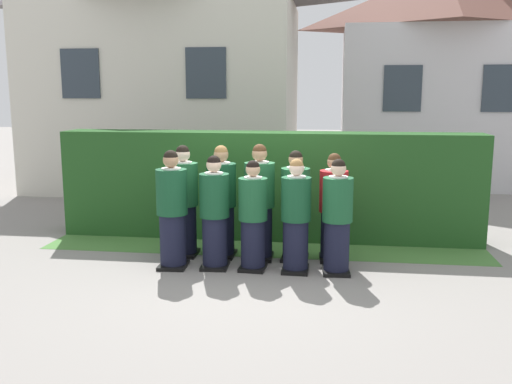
{
  "coord_description": "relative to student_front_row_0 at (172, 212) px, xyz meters",
  "views": [
    {
      "loc": [
        1.06,
        -7.52,
        2.45
      ],
      "look_at": [
        0.0,
        0.28,
        1.05
      ],
      "focal_mm": 39.6,
      "sensor_mm": 36.0,
      "label": 1
    }
  ],
  "objects": [
    {
      "name": "student_front_row_2",
      "position": [
        1.13,
        0.06,
        -0.06
      ],
      "size": [
        0.4,
        0.46,
        1.54
      ],
      "color": "black",
      "rests_on": "ground"
    },
    {
      "name": "student_front_row_0",
      "position": [
        0.0,
        0.0,
        0.0
      ],
      "size": [
        0.43,
        0.49,
        1.66
      ],
      "color": "black",
      "rests_on": "ground"
    },
    {
      "name": "student_rear_row_3",
      "position": [
        1.68,
        0.6,
        -0.02
      ],
      "size": [
        0.42,
        0.52,
        1.62
      ],
      "color": "black",
      "rests_on": "ground"
    },
    {
      "name": "student_front_row_1",
      "position": [
        0.59,
        0.06,
        -0.03
      ],
      "size": [
        0.41,
        0.51,
        1.59
      ],
      "color": "black",
      "rests_on": "ground"
    },
    {
      "name": "school_building_annex",
      "position": [
        -2.02,
        6.71,
        2.56
      ],
      "size": [
        6.8,
        3.94,
        6.53
      ],
      "color": "beige",
      "rests_on": "ground"
    },
    {
      "name": "lawn_strip",
      "position": [
        1.14,
        1.07,
        -0.79
      ],
      "size": [
        7.0,
        0.9,
        0.01
      ],
      "primitive_type": "cube",
      "color": "#477A38",
      "rests_on": "ground"
    },
    {
      "name": "school_building_main",
      "position": [
        4.99,
        8.32,
        2.08
      ],
      "size": [
        5.39,
        3.5,
        5.61
      ],
      "color": "silver",
      "rests_on": "ground"
    },
    {
      "name": "student_in_red_blazer",
      "position": [
        2.23,
        0.64,
        -0.04
      ],
      "size": [
        0.41,
        0.51,
        1.59
      ],
      "color": "black",
      "rests_on": "ground"
    },
    {
      "name": "student_rear_row_1",
      "position": [
        0.58,
        0.62,
        0.01
      ],
      "size": [
        0.44,
        0.53,
        1.68
      ],
      "color": "black",
      "rests_on": "ground"
    },
    {
      "name": "student_rear_row_0",
      "position": [
        0.01,
        0.6,
        0.01
      ],
      "size": [
        0.44,
        0.49,
        1.68
      ],
      "color": "black",
      "rests_on": "ground"
    },
    {
      "name": "student_rear_row_2",
      "position": [
        1.15,
        0.58,
        0.02
      ],
      "size": [
        0.44,
        0.5,
        1.71
      ],
      "color": "black",
      "rests_on": "ground"
    },
    {
      "name": "hedge",
      "position": [
        1.14,
        1.87,
        0.1
      ],
      "size": [
        7.0,
        0.7,
        1.79
      ],
      "color": "#214C1E",
      "rests_on": "ground"
    },
    {
      "name": "student_front_row_4",
      "position": [
        2.29,
        0.04,
        -0.04
      ],
      "size": [
        0.41,
        0.47,
        1.57
      ],
      "color": "black",
      "rests_on": "ground"
    },
    {
      "name": "ground_plane",
      "position": [
        1.14,
        0.04,
        -0.79
      ],
      "size": [
        60.0,
        60.0,
        0.0
      ],
      "primitive_type": "plane",
      "color": "gray"
    },
    {
      "name": "student_front_row_3",
      "position": [
        1.73,
        0.04,
        -0.05
      ],
      "size": [
        0.41,
        0.45,
        1.57
      ],
      "color": "black",
      "rests_on": "ground"
    }
  ]
}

